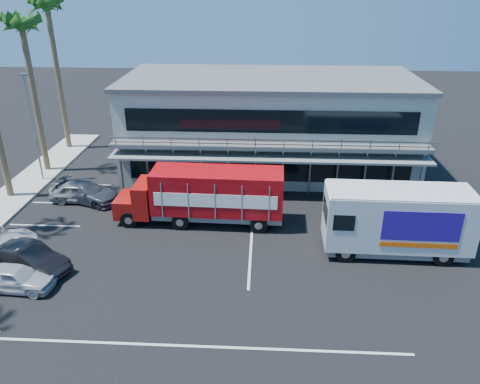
{
  "coord_description": "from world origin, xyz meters",
  "views": [
    {
      "loc": [
        2.61,
        -21.05,
        14.11
      ],
      "look_at": [
        1.23,
        4.67,
        2.3
      ],
      "focal_mm": 35.0,
      "sensor_mm": 36.0,
      "label": 1
    }
  ],
  "objects_px": {
    "white_van": "(397,220)",
    "parked_car_b": "(30,259)",
    "parked_car_a": "(15,278)",
    "red_truck": "(206,194)"
  },
  "relations": [
    {
      "from": "white_van",
      "to": "parked_car_a",
      "type": "xyz_separation_m",
      "value": [
        -19.49,
        -4.49,
        -1.38
      ]
    },
    {
      "from": "red_truck",
      "to": "white_van",
      "type": "distance_m",
      "value": 11.29
    },
    {
      "from": "white_van",
      "to": "parked_car_a",
      "type": "distance_m",
      "value": 20.05
    },
    {
      "from": "parked_car_a",
      "to": "parked_car_b",
      "type": "bearing_deg",
      "value": 3.79
    },
    {
      "from": "white_van",
      "to": "parked_car_b",
      "type": "distance_m",
      "value": 19.74
    },
    {
      "from": "parked_car_a",
      "to": "white_van",
      "type": "bearing_deg",
      "value": -73.25
    },
    {
      "from": "white_van",
      "to": "parked_car_a",
      "type": "relative_size",
      "value": 2.05
    },
    {
      "from": "red_truck",
      "to": "parked_car_a",
      "type": "bearing_deg",
      "value": -137.27
    },
    {
      "from": "white_van",
      "to": "parked_car_b",
      "type": "height_order",
      "value": "white_van"
    },
    {
      "from": "white_van",
      "to": "parked_car_b",
      "type": "bearing_deg",
      "value": -170.59
    }
  ]
}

